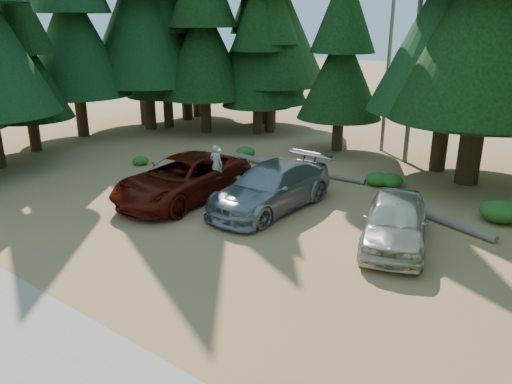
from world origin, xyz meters
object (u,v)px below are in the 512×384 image
Objects in this scene: red_pickup at (183,178)px; log_mid at (334,177)px; silver_minivan_center at (271,187)px; silver_minivan_right at (395,221)px; frisbee_player at (216,164)px; log_right at (440,219)px; log_left at (268,163)px.

log_mid is at bearing 55.87° from red_pickup.
red_pickup is 7.36m from log_mid.
silver_minivan_center reaches higher than silver_minivan_right.
silver_minivan_center is at bearing 157.67° from silver_minivan_right.
frisbee_player is (-2.57, -0.37, 0.58)m from silver_minivan_center.
silver_minivan_right is 3.02m from log_right.
silver_minivan_center is 6.49m from log_right.
log_right is (8.49, 2.93, -1.33)m from frisbee_player.
log_left is (-9.00, 5.18, -0.68)m from silver_minivan_right.
silver_minivan_right is at bearing 173.10° from frisbee_player.
red_pickup is at bearing -139.15° from log_right.
red_pickup reaches higher than log_left.
log_right is (9.50, 3.91, -0.76)m from red_pickup.
log_mid is at bearing 6.46° from log_left.
frisbee_player reaches higher than log_right.
frisbee_player is at bearing -170.53° from silver_minivan_center.
red_pickup is at bearing -158.10° from silver_minivan_center.
silver_minivan_right is 1.05× the size of log_left.
log_right is (5.80, -2.40, 0.02)m from log_mid.
frisbee_player is 0.35× the size of log_left.
log_mid is at bearing 175.99° from log_right.
log_left is at bearing -85.23° from frisbee_player.
red_pickup is at bearing 167.61° from silver_minivan_right.
silver_minivan_right is (8.88, 1.05, -0.05)m from red_pickup.
silver_minivan_center is 1.29× the size of log_left.
silver_minivan_right is 7.89m from frisbee_player.
silver_minivan_center reaches higher than log_right.
frisbee_player is at bearing 161.39° from silver_minivan_right.
log_left is at bearing 128.56° from silver_minivan_center.
silver_minivan_right is at bearing 2.96° from red_pickup.
frisbee_player is 9.08m from log_right.
silver_minivan_center is 1.37× the size of log_right.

